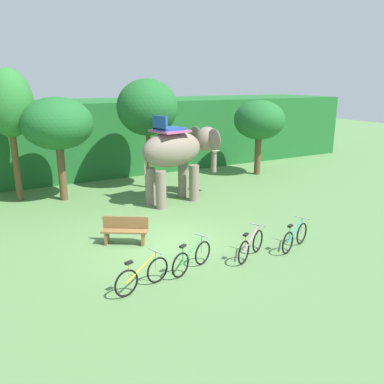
% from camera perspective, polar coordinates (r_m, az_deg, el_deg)
% --- Properties ---
extents(ground_plane, '(80.00, 80.00, 0.00)m').
position_cam_1_polar(ground_plane, '(13.16, -3.88, -7.39)').
color(ground_plane, '#567F47').
extents(foliage_hedge, '(36.00, 6.00, 4.03)m').
position_cam_1_polar(foliage_hedge, '(24.12, -16.61, 7.61)').
color(foliage_hedge, '#1E6028').
rests_on(foliage_hedge, ground).
extents(tree_center_left, '(2.02, 2.02, 5.68)m').
position_cam_1_polar(tree_center_left, '(18.61, -24.83, 11.38)').
color(tree_center_left, brown).
rests_on(tree_center_left, ground).
extents(tree_far_right, '(3.02, 3.02, 4.51)m').
position_cam_1_polar(tree_far_right, '(18.08, -18.76, 9.22)').
color(tree_far_right, brown).
rests_on(tree_far_right, ground).
extents(tree_center, '(2.88, 2.88, 5.25)m').
position_cam_1_polar(tree_center, '(19.31, -6.43, 11.94)').
color(tree_center, brown).
rests_on(tree_center, ground).
extents(tree_center_right, '(2.81, 2.81, 4.13)m').
position_cam_1_polar(tree_center_right, '(22.49, 9.64, 10.10)').
color(tree_center_right, brown).
rests_on(tree_center_right, ground).
extents(elephant, '(4.24, 2.39, 3.78)m').
position_cam_1_polar(elephant, '(17.15, -1.98, 5.80)').
color(elephant, gray).
rests_on(elephant, ground).
extents(bike_yellow, '(1.66, 0.64, 0.92)m').
position_cam_1_polar(bike_yellow, '(10.38, -7.15, -11.79)').
color(bike_yellow, black).
rests_on(bike_yellow, ground).
extents(bike_green, '(1.59, 0.78, 0.92)m').
position_cam_1_polar(bike_green, '(11.23, -0.02, -9.43)').
color(bike_green, black).
rests_on(bike_green, ground).
extents(bike_pink, '(1.53, 0.88, 0.92)m').
position_cam_1_polar(bike_pink, '(12.13, 8.45, -7.63)').
color(bike_pink, black).
rests_on(bike_pink, ground).
extents(bike_teal, '(1.61, 0.76, 0.92)m').
position_cam_1_polar(bike_teal, '(13.04, 14.56, -6.28)').
color(bike_teal, black).
rests_on(bike_teal, ground).
extents(wooden_bench, '(1.49, 1.14, 0.89)m').
position_cam_1_polar(wooden_bench, '(13.16, -9.59, -5.33)').
color(wooden_bench, brown).
rests_on(wooden_bench, ground).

